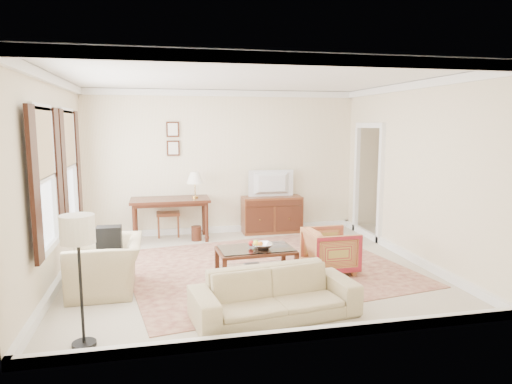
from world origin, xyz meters
name	(u,v)px	position (x,y,z in m)	size (l,w,h in m)	color
room_shell	(247,107)	(0.00, 0.00, 2.47)	(5.51, 5.01, 2.91)	beige
annex_bedroom	(457,219)	(4.49, 1.15, 0.34)	(3.00, 2.70, 2.90)	beige
window_front	(44,179)	(-2.70, -0.70, 1.55)	(0.12, 1.56, 1.80)	#CCB284
window_rear	(68,167)	(-2.70, 0.90, 1.55)	(0.12, 1.56, 1.80)	#CCB284
doorway	(368,183)	(2.71, 1.50, 1.08)	(0.10, 1.12, 2.25)	white
rug	(265,267)	(0.27, -0.04, 0.01)	(4.07, 3.49, 0.01)	maroon
writing_desk	(170,204)	(-1.11, 2.03, 0.70)	(1.49, 0.74, 0.81)	#3D1C11
desk_chair	(168,210)	(-1.15, 2.38, 0.53)	(0.45, 0.45, 1.05)	brown
desk_lamp	(195,185)	(-0.63, 2.03, 1.06)	(0.32, 0.32, 0.50)	silver
framed_prints	(173,139)	(-1.01, 2.47, 1.94)	(0.25, 0.04, 0.68)	#3D1C11
sideboard	(272,214)	(0.95, 2.24, 0.38)	(1.22, 0.47, 0.75)	brown
tv	(272,175)	(0.95, 2.22, 1.20)	(0.89, 0.51, 0.12)	black
coffee_table	(256,255)	(0.02, -0.51, 0.35)	(1.13, 0.70, 0.46)	#3D1C11
fruit_bowl	(262,245)	(0.10, -0.56, 0.52)	(0.42, 0.42, 0.10)	silver
book_a	(246,266)	(-0.11, -0.46, 0.18)	(0.28, 0.04, 0.38)	brown
book_b	(269,269)	(0.19, -0.63, 0.18)	(0.28, 0.03, 0.38)	brown
striped_armchair	(331,248)	(1.19, -0.44, 0.37)	(0.71, 0.67, 0.73)	maroon
club_armchair	(106,257)	(-2.04, -0.55, 0.47)	(1.07, 0.69, 0.94)	tan
backpack	(109,238)	(-1.98, -0.53, 0.71)	(0.32, 0.22, 0.40)	black
sofa	(275,286)	(-0.04, -1.86, 0.37)	(1.91, 0.56, 0.75)	tan
floor_lamp	(78,239)	(-2.10, -2.13, 1.11)	(0.33, 0.33, 1.35)	black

